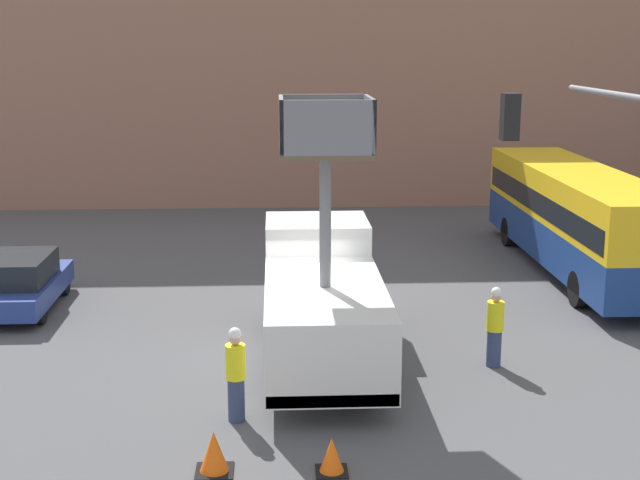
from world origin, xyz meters
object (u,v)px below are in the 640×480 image
object	(u,v)px
traffic_light_pole	(624,183)
parked_car_curbside	(22,283)
city_bus	(576,213)
road_worker_near_truck	(236,374)
road_worker_directing	(495,327)
traffic_cone_near_truck	(332,456)
traffic_cone_mid_road	(214,453)
utility_truck	(322,296)

from	to	relation	value
traffic_light_pole	parked_car_curbside	world-z (taller)	traffic_light_pole
parked_car_curbside	city_bus	bearing A→B (deg)	11.36
parked_car_curbside	road_worker_near_truck	bearing A→B (deg)	-50.93
road_worker_directing	traffic_cone_near_truck	distance (m)	6.19
traffic_cone_mid_road	traffic_cone_near_truck	bearing A→B (deg)	-3.21
utility_truck	traffic_cone_near_truck	distance (m)	5.57
traffic_cone_mid_road	parked_car_curbside	world-z (taller)	parked_car_curbside
utility_truck	road_worker_directing	distance (m)	3.88
city_bus	traffic_light_pole	xyz separation A→B (m)	(-2.37, -9.38, 2.46)
road_worker_directing	parked_car_curbside	xyz separation A→B (m)	(-11.55, 4.77, -0.15)
utility_truck	road_worker_near_truck	world-z (taller)	utility_truck
road_worker_near_truck	road_worker_directing	xyz separation A→B (m)	(5.57, 2.60, -0.02)
traffic_light_pole	road_worker_near_truck	distance (m)	8.45
city_bus	traffic_cone_mid_road	xyz separation A→B (m)	(-10.30, -12.64, -1.51)
utility_truck	road_worker_directing	xyz separation A→B (m)	(3.78, -0.67, -0.57)
road_worker_near_truck	traffic_light_pole	bearing A→B (deg)	-109.16
traffic_light_pole	traffic_cone_near_truck	distance (m)	7.95
traffic_cone_mid_road	road_worker_near_truck	bearing A→B (deg)	82.01
city_bus	road_worker_directing	size ratio (longest dim) A/B	6.52
city_bus	traffic_light_pole	distance (m)	9.98
traffic_cone_near_truck	parked_car_curbside	world-z (taller)	parked_car_curbside
utility_truck	road_worker_near_truck	distance (m)	3.78
traffic_light_pole	road_worker_directing	distance (m)	4.23
traffic_cone_mid_road	traffic_light_pole	bearing A→B (deg)	22.38
utility_truck	traffic_cone_near_truck	world-z (taller)	utility_truck
parked_car_curbside	utility_truck	bearing A→B (deg)	-27.77
utility_truck	traffic_cone_mid_road	xyz separation A→B (m)	(-2.08, -5.33, -1.14)
traffic_light_pole	road_worker_near_truck	size ratio (longest dim) A/B	3.44
city_bus	traffic_cone_near_truck	xyz separation A→B (m)	(-8.34, -12.75, -1.57)
traffic_light_pole	road_worker_directing	bearing A→B (deg)	146.11
traffic_light_pole	traffic_cone_near_truck	size ratio (longest dim) A/B	10.33
road_worker_directing	road_worker_near_truck	bearing A→B (deg)	76.68
utility_truck	road_worker_directing	world-z (taller)	utility_truck
road_worker_near_truck	parked_car_curbside	world-z (taller)	road_worker_near_truck
city_bus	road_worker_near_truck	size ratio (longest dim) A/B	6.40
city_bus	parked_car_curbside	bearing A→B (deg)	107.53
parked_car_curbside	traffic_light_pole	bearing A→B (deg)	-24.33
road_worker_directing	traffic_cone_mid_road	xyz separation A→B (m)	(-5.85, -4.66, -0.57)
parked_car_curbside	traffic_cone_near_truck	bearing A→B (deg)	-51.24
traffic_cone_near_truck	parked_car_curbside	size ratio (longest dim) A/B	0.14
traffic_light_pole	road_worker_directing	size ratio (longest dim) A/B	3.51
traffic_cone_near_truck	road_worker_directing	bearing A→B (deg)	50.78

